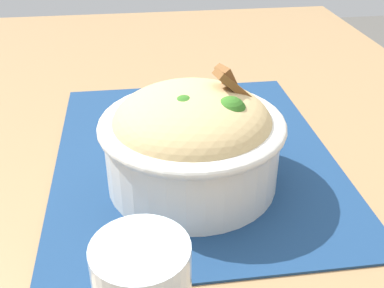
{
  "coord_description": "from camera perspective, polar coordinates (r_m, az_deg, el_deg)",
  "views": [
    {
      "loc": [
        -0.54,
        0.07,
        1.04
      ],
      "look_at": [
        -0.1,
        0.01,
        0.78
      ],
      "focal_mm": 43.83,
      "sensor_mm": 36.0,
      "label": 1
    }
  ],
  "objects": [
    {
      "name": "bowl",
      "position": [
        0.51,
        0.03,
        0.82
      ],
      "size": [
        0.24,
        0.24,
        0.13
      ],
      "color": "silver",
      "rests_on": "placemat"
    },
    {
      "name": "placemat",
      "position": [
        0.6,
        0.72,
        -1.27
      ],
      "size": [
        0.43,
        0.35,
        0.0
      ],
      "primitive_type": "cube",
      "rotation": [
        0.0,
        0.0,
        -0.0
      ],
      "color": "navy",
      "rests_on": "table"
    },
    {
      "name": "fork",
      "position": [
        0.69,
        -1.26,
        3.8
      ],
      "size": [
        0.04,
        0.13,
        0.0
      ],
      "color": "#BBBBBB",
      "rests_on": "placemat"
    },
    {
      "name": "table",
      "position": [
        0.66,
        -0.2,
        -4.47
      ],
      "size": [
        1.3,
        0.88,
        0.73
      ],
      "color": "#99754C",
      "rests_on": "ground_plane"
    }
  ]
}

